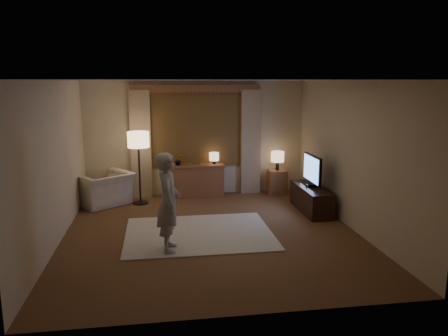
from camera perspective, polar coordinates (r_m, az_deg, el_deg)
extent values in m
cube|color=brown|center=(7.65, -1.66, -8.56)|extent=(5.00, 5.50, 0.02)
cube|color=silver|center=(7.20, -1.78, 11.47)|extent=(5.00, 5.50, 0.02)
cube|color=beige|center=(10.02, -3.64, 3.89)|extent=(5.00, 0.02, 2.60)
cube|color=beige|center=(4.65, 2.44, -4.76)|extent=(5.00, 0.02, 2.60)
cube|color=beige|center=(7.44, -21.28, 0.56)|extent=(0.02, 5.50, 2.60)
cube|color=beige|center=(8.01, 16.42, 1.58)|extent=(0.02, 5.50, 2.60)
cube|color=black|center=(9.97, -3.64, 5.29)|extent=(2.00, 0.01, 1.70)
cube|color=brown|center=(9.96, -3.64, 5.29)|extent=(2.08, 0.04, 1.78)
cube|color=tan|center=(9.90, -10.81, 3.03)|extent=(0.45, 0.12, 2.40)
cube|color=tan|center=(10.12, 3.50, 3.38)|extent=(0.45, 0.12, 2.40)
cube|color=brown|center=(9.85, -3.68, 10.29)|extent=(2.90, 0.14, 0.16)
cube|color=beige|center=(7.61, -3.29, -8.51)|extent=(2.50, 2.00, 0.02)
cube|color=brown|center=(9.93, -3.58, -1.75)|extent=(1.20, 0.40, 0.70)
cube|color=brown|center=(9.84, -3.62, 0.81)|extent=(0.16, 0.02, 0.20)
imported|color=#999999|center=(9.81, -5.95, 1.03)|extent=(0.17, 0.13, 0.30)
cylinder|color=black|center=(9.89, -1.31, 0.64)|extent=(0.08, 0.08, 0.12)
cylinder|color=#FDCD98|center=(9.87, -1.31, 1.50)|extent=(0.22, 0.22, 0.18)
cylinder|color=black|center=(9.58, -10.83, -4.48)|extent=(0.33, 0.33, 0.03)
cylinder|color=black|center=(9.44, -10.96, -0.97)|extent=(0.04, 0.04, 1.23)
cylinder|color=#FDCD98|center=(9.31, -11.14, 3.67)|extent=(0.45, 0.45, 0.33)
imported|color=beige|center=(9.59, -15.40, -2.65)|extent=(1.40, 1.38, 0.69)
cube|color=brown|center=(10.23, 6.93, -1.83)|extent=(0.40, 0.40, 0.56)
cylinder|color=black|center=(10.15, 6.98, 0.26)|extent=(0.08, 0.08, 0.20)
cylinder|color=#FDCD98|center=(10.11, 7.01, 1.49)|extent=(0.30, 0.30, 0.24)
cube|color=black|center=(8.98, 11.31, -4.02)|extent=(0.45, 1.40, 0.50)
cube|color=black|center=(8.91, 11.38, -2.28)|extent=(0.22, 0.10, 0.06)
cube|color=black|center=(8.84, 11.47, -0.11)|extent=(0.05, 0.90, 0.55)
cube|color=#5590E7|center=(8.83, 11.28, -0.11)|extent=(0.00, 0.84, 0.49)
imported|color=#B2AEA5|center=(6.68, -7.27, -4.45)|extent=(0.39, 0.58, 1.53)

